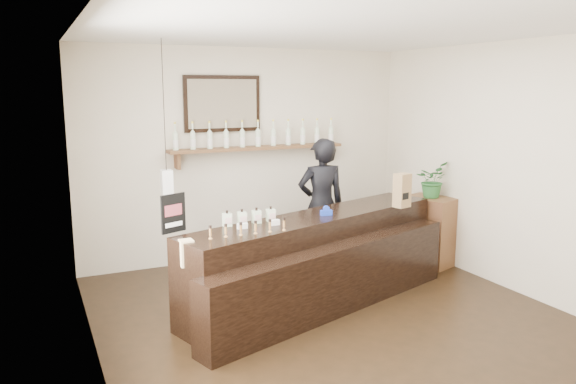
# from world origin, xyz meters

# --- Properties ---
(ground) EXTENTS (5.00, 5.00, 0.00)m
(ground) POSITION_xyz_m (0.00, 0.00, 0.00)
(ground) COLOR black
(ground) RESTS_ON ground
(room_shell) EXTENTS (5.00, 5.00, 5.00)m
(room_shell) POSITION_xyz_m (0.00, 0.00, 1.70)
(room_shell) COLOR beige
(room_shell) RESTS_ON ground
(back_wall_decor) EXTENTS (2.66, 0.96, 1.69)m
(back_wall_decor) POSITION_xyz_m (-0.15, 2.37, 1.76)
(back_wall_decor) COLOR brown
(back_wall_decor) RESTS_ON ground
(counter) EXTENTS (3.35, 1.89, 1.09)m
(counter) POSITION_xyz_m (0.09, 0.58, 0.44)
(counter) COLOR black
(counter) RESTS_ON ground
(promo_sign) EXTENTS (0.25, 0.12, 0.37)m
(promo_sign) POSITION_xyz_m (-1.47, 0.63, 1.12)
(promo_sign) COLOR black
(promo_sign) RESTS_ON counter
(paper_bag) EXTENTS (0.21, 0.17, 0.39)m
(paper_bag) POSITION_xyz_m (1.19, 0.67, 1.13)
(paper_bag) COLOR olive
(paper_bag) RESTS_ON counter
(tape_dispenser) EXTENTS (0.13, 0.06, 0.11)m
(tape_dispenser) POSITION_xyz_m (0.19, 0.65, 0.97)
(tape_dispenser) COLOR #1A3ABC
(tape_dispenser) RESTS_ON counter
(side_cabinet) EXTENTS (0.62, 0.72, 0.89)m
(side_cabinet) POSITION_xyz_m (2.00, 1.15, 0.45)
(side_cabinet) COLOR brown
(side_cabinet) RESTS_ON ground
(potted_plant) EXTENTS (0.54, 0.53, 0.46)m
(potted_plant) POSITION_xyz_m (2.00, 1.15, 1.12)
(potted_plant) COLOR #27622C
(potted_plant) RESTS_ON side_cabinet
(shopkeeper) EXTENTS (0.75, 0.55, 1.89)m
(shopkeeper) POSITION_xyz_m (0.61, 1.55, 0.95)
(shopkeeper) COLOR black
(shopkeeper) RESTS_ON ground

